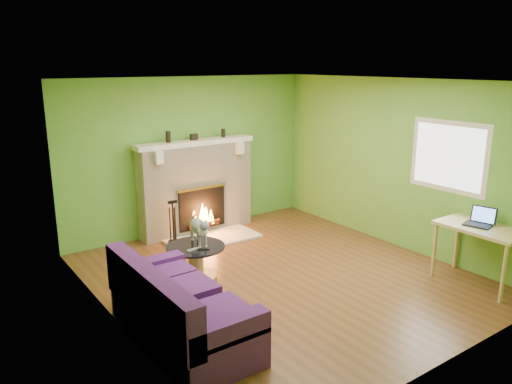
# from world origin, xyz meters

# --- Properties ---
(floor) EXTENTS (5.00, 5.00, 0.00)m
(floor) POSITION_xyz_m (0.00, 0.00, 0.00)
(floor) COLOR #5A3419
(floor) RESTS_ON ground
(ceiling) EXTENTS (5.00, 5.00, 0.00)m
(ceiling) POSITION_xyz_m (0.00, 0.00, 2.60)
(ceiling) COLOR white
(ceiling) RESTS_ON wall_back
(wall_back) EXTENTS (5.00, 0.00, 5.00)m
(wall_back) POSITION_xyz_m (0.00, 2.50, 1.30)
(wall_back) COLOR #589330
(wall_back) RESTS_ON floor
(wall_front) EXTENTS (5.00, 0.00, 5.00)m
(wall_front) POSITION_xyz_m (0.00, -2.50, 1.30)
(wall_front) COLOR #589330
(wall_front) RESTS_ON floor
(wall_left) EXTENTS (0.00, 5.00, 5.00)m
(wall_left) POSITION_xyz_m (-2.25, 0.00, 1.30)
(wall_left) COLOR #589330
(wall_left) RESTS_ON floor
(wall_right) EXTENTS (0.00, 5.00, 5.00)m
(wall_right) POSITION_xyz_m (2.25, 0.00, 1.30)
(wall_right) COLOR #589330
(wall_right) RESTS_ON floor
(window_frame) EXTENTS (0.00, 1.20, 1.20)m
(window_frame) POSITION_xyz_m (2.24, -0.90, 1.55)
(window_frame) COLOR silver
(window_frame) RESTS_ON wall_right
(window_pane) EXTENTS (0.00, 1.06, 1.06)m
(window_pane) POSITION_xyz_m (2.23, -0.90, 1.55)
(window_pane) COLOR white
(window_pane) RESTS_ON wall_right
(fireplace) EXTENTS (2.10, 0.46, 1.58)m
(fireplace) POSITION_xyz_m (0.00, 2.32, 0.77)
(fireplace) COLOR beige
(fireplace) RESTS_ON floor
(hearth) EXTENTS (1.50, 0.75, 0.03)m
(hearth) POSITION_xyz_m (0.00, 1.80, 0.01)
(hearth) COLOR beige
(hearth) RESTS_ON floor
(mantel) EXTENTS (2.10, 0.28, 0.08)m
(mantel) POSITION_xyz_m (0.00, 2.30, 1.54)
(mantel) COLOR silver
(mantel) RESTS_ON fireplace
(sofa) EXTENTS (0.88, 1.91, 0.86)m
(sofa) POSITION_xyz_m (-1.86, -0.63, 0.33)
(sofa) COLOR #431759
(sofa) RESTS_ON floor
(coffee_table) EXTENTS (0.79, 0.79, 0.45)m
(coffee_table) POSITION_xyz_m (-0.94, 0.65, 0.26)
(coffee_table) COLOR tan
(coffee_table) RESTS_ON floor
(desk) EXTENTS (0.62, 1.07, 0.79)m
(desk) POSITION_xyz_m (1.95, -1.66, 0.69)
(desk) COLOR tan
(desk) RESTS_ON floor
(cat) EXTENTS (0.36, 0.69, 0.41)m
(cat) POSITION_xyz_m (-0.86, 0.70, 0.65)
(cat) COLOR slate
(cat) RESTS_ON coffee_table
(remote_silver) EXTENTS (0.17, 0.06, 0.02)m
(remote_silver) POSITION_xyz_m (-1.04, 0.53, 0.46)
(remote_silver) COLOR #99999C
(remote_silver) RESTS_ON coffee_table
(remote_black) EXTENTS (0.16, 0.11, 0.02)m
(remote_black) POSITION_xyz_m (-0.92, 0.47, 0.45)
(remote_black) COLOR black
(remote_black) RESTS_ON coffee_table
(laptop) EXTENTS (0.34, 0.37, 0.24)m
(laptop) POSITION_xyz_m (1.93, -1.61, 0.91)
(laptop) COLOR black
(laptop) RESTS_ON desk
(fire_tools) EXTENTS (0.19, 0.19, 0.70)m
(fire_tools) POSITION_xyz_m (-0.63, 1.95, 0.38)
(fire_tools) COLOR black
(fire_tools) RESTS_ON hearth
(mantel_vase_left) EXTENTS (0.08, 0.08, 0.18)m
(mantel_vase_left) POSITION_xyz_m (-0.47, 2.33, 1.67)
(mantel_vase_left) COLOR black
(mantel_vase_left) RESTS_ON mantel
(mantel_vase_right) EXTENTS (0.07, 0.07, 0.14)m
(mantel_vase_right) POSITION_xyz_m (0.56, 2.33, 1.65)
(mantel_vase_right) COLOR black
(mantel_vase_right) RESTS_ON mantel
(mantel_box) EXTENTS (0.12, 0.08, 0.10)m
(mantel_box) POSITION_xyz_m (-0.01, 2.33, 1.63)
(mantel_box) COLOR black
(mantel_box) RESTS_ON mantel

